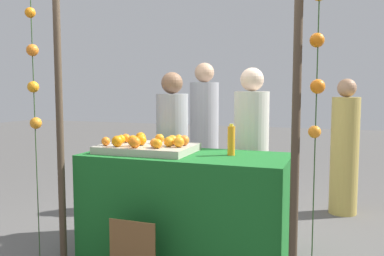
{
  "coord_description": "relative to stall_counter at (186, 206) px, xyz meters",
  "views": [
    {
      "loc": [
        1.17,
        -3.12,
        1.41
      ],
      "look_at": [
        0.0,
        0.15,
        1.08
      ],
      "focal_mm": 38.62,
      "sensor_mm": 36.0,
      "label": 1
    }
  ],
  "objects": [
    {
      "name": "stall_counter",
      "position": [
        0.0,
        0.0,
        0.0
      ],
      "size": [
        1.66,
        0.75,
        0.88
      ],
      "primitive_type": "cube",
      "color": "#196023",
      "rests_on": "ground_plane"
    },
    {
      "name": "orange_tray",
      "position": [
        -0.35,
        0.0,
        0.47
      ],
      "size": [
        0.77,
        0.54,
        0.06
      ],
      "primitive_type": "cube",
      "color": "#B2AD99",
      "rests_on": "stall_counter"
    },
    {
      "name": "orange_0",
      "position": [
        -0.29,
        0.12,
        0.54
      ],
      "size": [
        0.08,
        0.08,
        0.08
      ],
      "primitive_type": "sphere",
      "color": "orange",
      "rests_on": "orange_tray"
    },
    {
      "name": "orange_1",
      "position": [
        -0.52,
        -0.19,
        0.54
      ],
      "size": [
        0.09,
        0.09,
        0.09
      ],
      "primitive_type": "sphere",
      "color": "orange",
      "rests_on": "orange_tray"
    },
    {
      "name": "orange_2",
      "position": [
        -0.42,
        -0.11,
        0.54
      ],
      "size": [
        0.09,
        0.09,
        0.09
      ],
      "primitive_type": "sphere",
      "color": "orange",
      "rests_on": "orange_tray"
    },
    {
      "name": "orange_3",
      "position": [
        -0.38,
        -0.05,
        0.54
      ],
      "size": [
        0.09,
        0.09,
        0.09
      ],
      "primitive_type": "sphere",
      "color": "orange",
      "rests_on": "orange_tray"
    },
    {
      "name": "orange_4",
      "position": [
        -0.6,
        -0.0,
        0.54
      ],
      "size": [
        0.08,
        0.08,
        0.08
      ],
      "primitive_type": "sphere",
      "color": "orange",
      "rests_on": "orange_tray"
    },
    {
      "name": "orange_5",
      "position": [
        -0.65,
        -0.16,
        0.54
      ],
      "size": [
        0.07,
        0.07,
        0.07
      ],
      "primitive_type": "sphere",
      "color": "orange",
      "rests_on": "orange_tray"
    },
    {
      "name": "orange_6",
      "position": [
        -0.35,
        -0.21,
        0.54
      ],
      "size": [
        0.09,
        0.09,
        0.09
      ],
      "primitive_type": "sphere",
      "color": "orange",
      "rests_on": "orange_tray"
    },
    {
      "name": "orange_7",
      "position": [
        -0.14,
        0.05,
        0.54
      ],
      "size": [
        0.09,
        0.09,
        0.09
      ],
      "primitive_type": "sphere",
      "color": "orange",
      "rests_on": "orange_tray"
    },
    {
      "name": "orange_8",
      "position": [
        -0.13,
        0.17,
        0.54
      ],
      "size": [
        0.08,
        0.08,
        0.08
      ],
      "primitive_type": "sphere",
      "color": "orange",
      "rests_on": "orange_tray"
    },
    {
      "name": "orange_9",
      "position": [
        -0.18,
        -0.17,
        0.54
      ],
      "size": [
        0.08,
        0.08,
        0.08
      ],
      "primitive_type": "sphere",
      "color": "orange",
      "rests_on": "orange_tray"
    },
    {
      "name": "orange_10",
      "position": [
        -0.22,
        -0.12,
        0.54
      ],
      "size": [
        0.07,
        0.07,
        0.07
      ],
      "primitive_type": "sphere",
      "color": "orange",
      "rests_on": "orange_tray"
    },
    {
      "name": "orange_11",
      "position": [
        -0.59,
        0.07,
        0.54
      ],
      "size": [
        0.08,
        0.08,
        0.08
      ],
      "primitive_type": "sphere",
      "color": "orange",
      "rests_on": "orange_tray"
    },
    {
      "name": "orange_12",
      "position": [
        -0.04,
        0.07,
        0.54
      ],
      "size": [
        0.09,
        0.09,
        0.09
      ],
      "primitive_type": "sphere",
      "color": "orange",
      "rests_on": "orange_tray"
    },
    {
      "name": "orange_13",
      "position": [
        -0.48,
        0.13,
        0.54
      ],
      "size": [
        0.09,
        0.09,
        0.09
      ],
      "primitive_type": "sphere",
      "color": "orange",
      "rests_on": "orange_tray"
    },
    {
      "name": "orange_14",
      "position": [
        -0.13,
        -0.05,
        0.54
      ],
      "size": [
        0.08,
        0.08,
        0.08
      ],
      "primitive_type": "sphere",
      "color": "orange",
      "rests_on": "orange_tray"
    },
    {
      "name": "orange_15",
      "position": [
        -0.04,
        -0.05,
        0.54
      ],
      "size": [
        0.09,
        0.09,
        0.09
      ],
      "primitive_type": "sphere",
      "color": "orange",
      "rests_on": "orange_tray"
    },
    {
      "name": "juice_bottle",
      "position": [
        0.36,
        0.07,
        0.56
      ],
      "size": [
        0.06,
        0.06,
        0.25
      ],
      "color": "orange",
      "rests_on": "stall_counter"
    },
    {
      "name": "chalkboard_sign",
      "position": [
        -0.19,
        -0.58,
        -0.21
      ],
      "size": [
        0.36,
        0.03,
        0.49
      ],
      "color": "brown",
      "rests_on": "ground_plane"
    },
    {
      "name": "vendor_left",
      "position": [
        -0.38,
        0.63,
        0.29
      ],
      "size": [
        0.31,
        0.31,
        1.57
      ],
      "color": "#99999E",
      "rests_on": "ground_plane"
    },
    {
      "name": "vendor_right",
      "position": [
        0.41,
        0.63,
        0.31
      ],
      "size": [
        0.32,
        0.32,
        1.6
      ],
      "color": "beige",
      "rests_on": "ground_plane"
    },
    {
      "name": "crowd_person_0",
      "position": [
        -0.34,
        1.55,
        0.36
      ],
      "size": [
        0.34,
        0.34,
        1.71
      ],
      "color": "#99999E",
      "rests_on": "ground_plane"
    },
    {
      "name": "crowd_person_1",
      "position": [
        1.24,
        1.76,
        0.27
      ],
      "size": [
        0.3,
        0.3,
        1.52
      ],
      "color": "tan",
      "rests_on": "ground_plane"
    },
    {
      "name": "canopy_post_left",
      "position": [
        -0.91,
        -0.41,
        0.72
      ],
      "size": [
        0.06,
        0.06,
        2.33
      ],
      "primitive_type": "cylinder",
      "color": "#473828",
      "rests_on": "ground_plane"
    },
    {
      "name": "canopy_post_right",
      "position": [
        0.91,
        -0.41,
        0.72
      ],
      "size": [
        0.06,
        0.06,
        2.33
      ],
      "primitive_type": "cylinder",
      "color": "#473828",
      "rests_on": "ground_plane"
    },
    {
      "name": "garland_strand_left",
      "position": [
        -1.13,
        -0.44,
        1.07
      ],
      "size": [
        0.11,
        0.11,
        2.1
      ],
      "color": "#2D4C23",
      "rests_on": "ground_plane"
    },
    {
      "name": "garland_strand_right",
      "position": [
        1.03,
        -0.39,
        1.17
      ],
      "size": [
        0.1,
        0.1,
        2.1
      ],
      "color": "#2D4C23",
      "rests_on": "ground_plane"
    }
  ]
}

